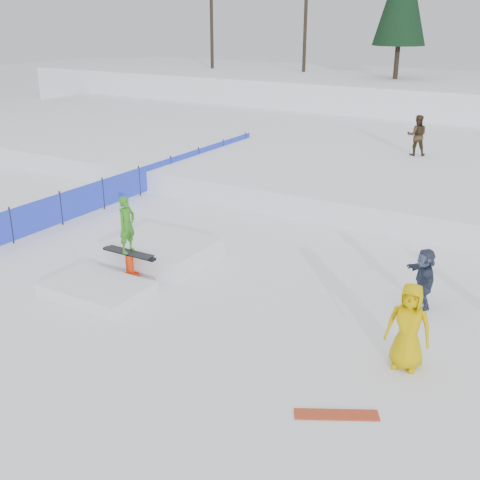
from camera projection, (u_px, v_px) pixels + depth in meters
The scene contains 9 objects.
ground at pixel (176, 308), 13.61m from camera, with size 120.00×120.00×0.00m, color white.
snow_berm at pixel (464, 100), 37.28m from camera, with size 60.00×14.00×2.40m, color white.
snow_midrise at pixel (394, 156), 26.32m from camera, with size 50.00×18.00×0.80m, color white.
safety_fence at pixel (139, 181), 21.83m from camera, with size 0.05×16.00×1.10m.
walker_olive at pixel (417, 135), 24.35m from camera, with size 0.80×0.62×1.64m, color #352716.
spectator_yellow at pixel (409, 326), 11.07m from camera, with size 0.83×0.54×1.70m, color #CDA900.
spectator_dark at pixel (424, 278), 13.45m from camera, with size 1.31×0.42×1.41m, color #303A53.
loose_board_red at pixel (336, 415), 9.97m from camera, with size 1.40×0.28×0.03m, color #A3351A.
jib_rail_feature at pixel (145, 258), 15.58m from camera, with size 2.60×4.40×2.11m.
Camera 1 is at (7.49, -9.71, 6.26)m, focal length 45.00 mm.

